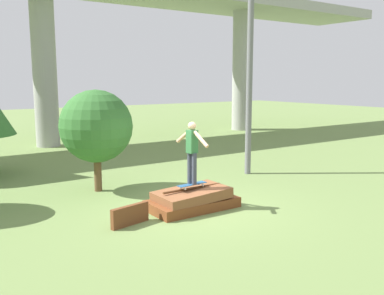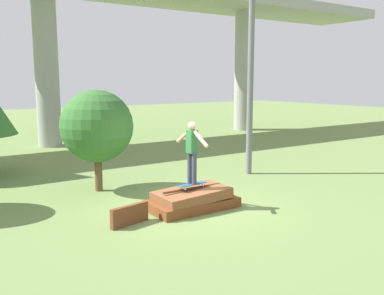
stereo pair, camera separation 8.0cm
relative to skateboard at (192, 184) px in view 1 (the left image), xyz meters
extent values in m
plane|color=olive|center=(0.02, 0.01, -0.62)|extent=(80.00, 80.00, 0.00)
cube|color=brown|center=(0.02, 0.01, -0.50)|extent=(2.19, 1.16, 0.24)
cube|color=brown|center=(-0.02, -0.02, -0.25)|extent=(1.78, 1.08, 0.33)
cylinder|color=#5B3319|center=(0.02, 0.01, -0.10)|extent=(1.67, 0.06, 0.06)
cube|color=brown|center=(-1.80, -0.21, -0.40)|extent=(0.97, 0.32, 0.44)
cube|color=#23517F|center=(0.00, 0.00, 0.01)|extent=(0.83, 0.27, 0.01)
cylinder|color=silver|center=(0.28, 0.11, -0.05)|extent=(0.06, 0.03, 0.05)
cylinder|color=silver|center=(0.29, -0.06, -0.05)|extent=(0.06, 0.03, 0.05)
cylinder|color=silver|center=(-0.29, 0.06, -0.05)|extent=(0.06, 0.03, 0.05)
cylinder|color=silver|center=(-0.28, -0.11, -0.05)|extent=(0.06, 0.03, 0.05)
cylinder|color=#383D4C|center=(-0.01, 0.08, 0.40)|extent=(0.12, 0.12, 0.77)
cylinder|color=#383D4C|center=(0.01, -0.08, 0.40)|extent=(0.12, 0.12, 0.77)
cube|color=#2D6638|center=(0.00, 0.00, 1.07)|extent=(0.24, 0.23, 0.56)
sphere|color=tan|center=(0.00, 0.00, 1.44)|extent=(0.20, 0.20, 0.20)
cylinder|color=tan|center=(-0.03, 0.33, 1.16)|extent=(0.13, 0.51, 0.37)
cylinder|color=tan|center=(0.03, -0.33, 1.16)|extent=(0.13, 0.51, 0.37)
cylinder|color=#9E9E99|center=(0.02, 12.20, 3.05)|extent=(1.10, 1.10, 7.34)
cylinder|color=#9E9E99|center=(12.12, 12.20, 3.05)|extent=(1.10, 1.10, 7.34)
cylinder|color=slate|center=(3.83, 2.24, 3.02)|extent=(0.20, 0.20, 7.27)
cylinder|color=brown|center=(-1.24, 2.95, -0.12)|extent=(0.21, 0.21, 1.00)
sphere|color=#336B2D|center=(-1.24, 2.95, 1.25)|extent=(2.05, 2.05, 2.05)
camera|label=1|loc=(-5.79, -8.41, 2.55)|focal=40.00mm
camera|label=2|loc=(-5.72, -8.46, 2.55)|focal=40.00mm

